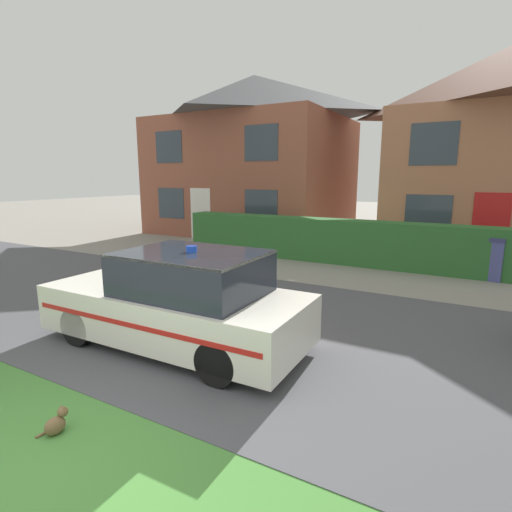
# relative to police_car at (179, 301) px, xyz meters

# --- Properties ---
(ground_plane) EXTENTS (80.00, 80.00, 0.00)m
(ground_plane) POSITION_rel_police_car_xyz_m (0.68, -2.74, -0.71)
(ground_plane) COLOR gray
(road_strip) EXTENTS (28.00, 5.99, 0.01)m
(road_strip) POSITION_rel_police_car_xyz_m (0.68, 1.31, -0.70)
(road_strip) COLOR #4C4C51
(road_strip) RESTS_ON ground
(lawn_verge) EXTENTS (28.00, 1.82, 0.01)m
(lawn_verge) POSITION_rel_police_car_xyz_m (0.68, -2.60, -0.70)
(lawn_verge) COLOR #478438
(lawn_verge) RESTS_ON ground
(garden_hedge) EXTENTS (9.81, 0.75, 1.31)m
(garden_hedge) POSITION_rel_police_car_xyz_m (-0.10, 7.11, -0.05)
(garden_hedge) COLOR #2D662D
(garden_hedge) RESTS_ON ground
(police_car) EXTENTS (4.16, 1.75, 1.57)m
(police_car) POSITION_rel_police_car_xyz_m (0.00, 0.00, 0.00)
(police_car) COLOR black
(police_car) RESTS_ON road_strip
(cat) EXTENTS (0.20, 0.29, 0.27)m
(cat) POSITION_rel_police_car_xyz_m (0.30, -2.30, -0.60)
(cat) COLOR brown
(cat) RESTS_ON ground
(house_left) EXTENTS (8.46, 7.09, 7.07)m
(house_left) POSITION_rel_police_car_xyz_m (-5.64, 12.26, 2.90)
(house_left) COLOR #93513D
(house_left) RESTS_ON ground
(house_right) EXTENTS (7.49, 6.25, 6.94)m
(house_right) POSITION_rel_police_car_xyz_m (4.36, 12.41, 2.83)
(house_right) COLOR #A86B4C
(house_right) RESTS_ON ground
(wheelie_bin) EXTENTS (0.73, 0.71, 1.09)m
(wheelie_bin) POSITION_rel_police_car_xyz_m (4.22, 7.01, -0.16)
(wheelie_bin) COLOR #474C8C
(wheelie_bin) RESTS_ON ground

